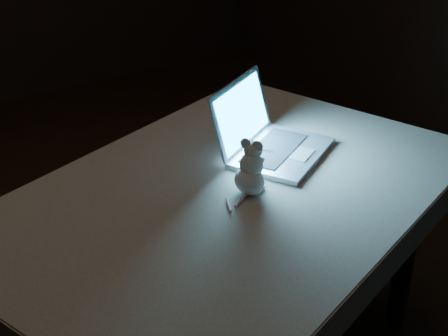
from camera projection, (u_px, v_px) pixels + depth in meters
floor at (137, 328)px, 2.48m from camera, size 5.00×5.00×0.00m
table at (230, 291)px, 2.10m from camera, size 1.61×1.29×0.75m
tablecloth at (237, 193)px, 2.00m from camera, size 1.81×1.67×0.11m
laptop at (284, 123)px, 2.05m from camera, size 0.44×0.42×0.23m
plush_mouse at (250, 168)px, 1.86m from camera, size 0.17×0.17×0.17m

